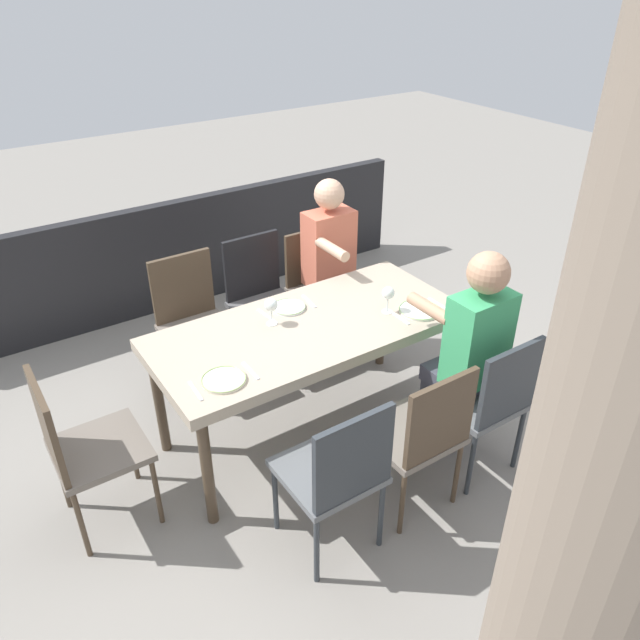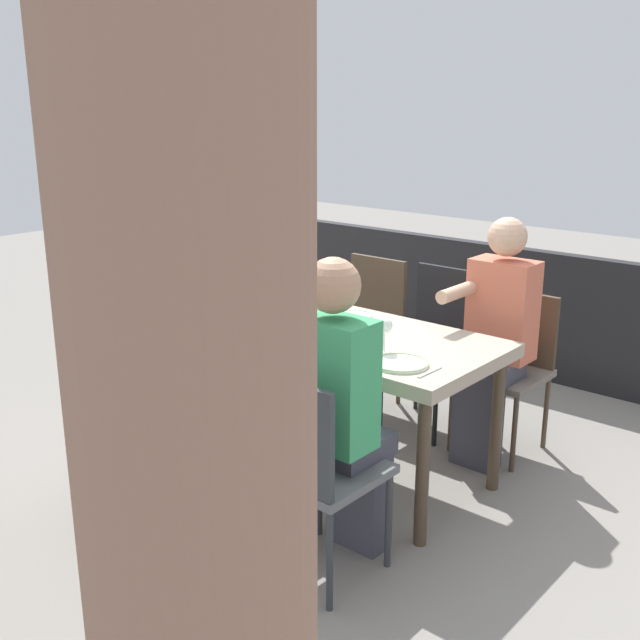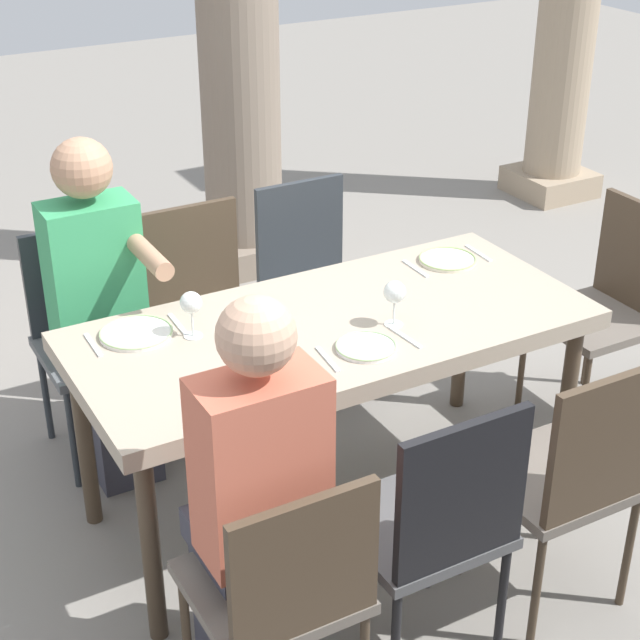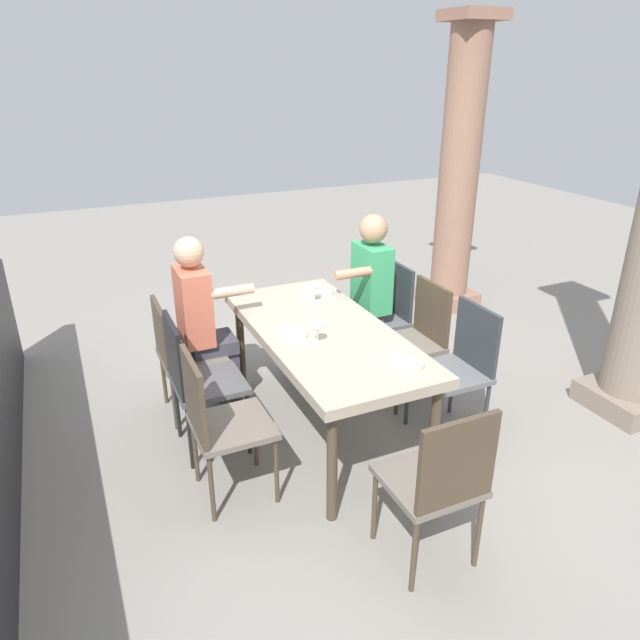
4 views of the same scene
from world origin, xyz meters
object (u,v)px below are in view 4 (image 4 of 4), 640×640
Objects in this scene: chair_east_north at (460,362)px; stone_column_near at (459,173)px; chair_west_south at (180,350)px; wine_glass_1 at (317,326)px; chair_east_south at (217,418)px; wine_glass_0 at (314,287)px; chair_mid_north at (417,334)px; diner_man_white at (204,320)px; plate_0 at (317,292)px; dining_table at (324,339)px; chair_mid_south at (196,376)px; plate_1 at (293,334)px; diner_woman_green at (364,292)px; chair_west_north at (384,311)px; plate_2 at (405,364)px; chair_head_east at (439,478)px.

stone_column_near is (-1.95, 1.35, 0.86)m from chair_east_north.
wine_glass_1 is (0.79, 0.71, 0.38)m from chair_west_south.
wine_glass_0 is (-0.84, 0.97, 0.36)m from chair_east_south.
chair_mid_north is 0.68× the size of diner_man_white.
wine_glass_0 is (0.16, -0.10, 0.11)m from plate_0.
dining_table is 2.06× the size of chair_west_south.
chair_mid_north is 1.56m from diner_man_white.
chair_mid_south reaches higher than wine_glass_1.
plate_0 is 1.22× the size of plate_1.
chair_mid_north is at bearing 90.00° from chair_mid_south.
chair_mid_south is 0.71× the size of diner_woman_green.
chair_east_south is (1.00, -1.66, 0.01)m from chair_west_north.
stone_column_near is (-1.43, 3.01, 0.84)m from chair_mid_south.
chair_mid_south is at bearing -21.42° from diner_man_white.
chair_west_north reaches higher than dining_table.
chair_east_south is 0.71× the size of diner_man_white.
wine_glass_1 is (0.79, -0.76, 0.17)m from diner_woman_green.
diner_woman_green reaches higher than chair_east_south.
chair_west_north is 5.49× the size of wine_glass_0.
chair_mid_north is 2.15m from stone_column_near.
plate_2 is at bearing 36.03° from wine_glass_1.
chair_east_south is 4.16× the size of plate_2.
plate_0 is at bearing 159.44° from dining_table.
chair_west_north reaches higher than plate_2.
plate_0 is (-1.95, 0.24, 0.24)m from chair_head_east.
chair_west_north is at bearing 126.80° from dining_table.
chair_mid_south reaches higher than chair_west_south.
wine_glass_1 is at bearing -35.64° from dining_table.
dining_table is 0.89m from diner_man_white.
dining_table is at bearing -54.21° from stone_column_near.
chair_mid_south is at bearing -65.41° from plate_0.
chair_east_north is at bearing 10.95° from diner_woman_green.
diner_woman_green is 8.08× the size of wine_glass_1.
chair_mid_north is 0.56m from diner_woman_green.
diner_woman_green reaches higher than chair_head_east.
chair_mid_north is at bearing 107.96° from wine_glass_1.
diner_man_white is (-0.62, -0.64, 0.00)m from dining_table.
stone_column_near is at bearing 122.89° from chair_east_south.
chair_east_south is 1.26m from chair_head_east.
wine_glass_1 is (0.17, 0.10, 0.11)m from plate_1.
plate_1 is (0.62, -0.86, 0.06)m from diner_woman_green.
plate_0 is at bearing 90.30° from chair_west_south.
diner_man_white is 0.96m from wine_glass_1.
dining_table is at bearing -20.56° from plate_0.
chair_head_east is (1.33, 0.00, -0.17)m from dining_table.
chair_east_north is 4.49× the size of plate_1.
chair_mid_south is 4.64× the size of plate_1.
diner_woman_green is 6.53× the size of plate_1.
plate_0 is at bearing 144.06° from plate_1.
chair_west_south is 0.66× the size of diner_man_white.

